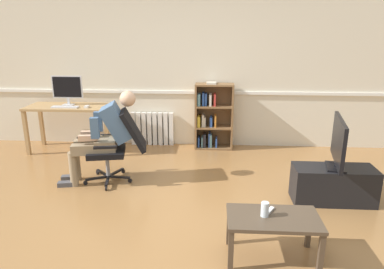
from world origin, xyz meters
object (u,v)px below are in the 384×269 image
at_px(imac_monitor, 67,88).
at_px(coffee_table, 273,223).
at_px(radiator, 152,129).
at_px(tv_stand, 333,185).
at_px(bookshelf, 212,117).
at_px(tv_screen, 339,143).
at_px(computer_desk, 71,112).
at_px(person_seated, 104,134).
at_px(drinking_glass, 265,209).
at_px(office_chair, 119,143).
at_px(computer_mouse, 87,107).
at_px(spare_remote, 269,211).
at_px(keyboard, 65,107).

xyz_separation_m(imac_monitor, coffee_table, (2.89, -2.79, -0.68)).
distance_m(radiator, tv_stand, 3.15).
relative_size(imac_monitor, bookshelf, 0.44).
xyz_separation_m(bookshelf, coffee_table, (0.56, -3.00, -0.18)).
xyz_separation_m(tv_screen, coffee_table, (-0.87, -1.12, -0.37)).
distance_m(imac_monitor, coffee_table, 4.07).
relative_size(computer_desk, person_seated, 1.15).
distance_m(radiator, drinking_glass, 3.45).
bearing_deg(bookshelf, radiator, 174.51).
bearing_deg(office_chair, tv_screen, 69.81).
relative_size(tv_screen, coffee_table, 1.05).
distance_m(tv_screen, drinking_glass, 1.49).
height_order(computer_desk, office_chair, office_chair).
relative_size(computer_mouse, drinking_glass, 0.78).
height_order(computer_mouse, spare_remote, computer_mouse).
bearing_deg(drinking_glass, tv_stand, 49.68).
distance_m(office_chair, tv_stand, 2.67).
height_order(keyboard, spare_remote, keyboard).
relative_size(computer_desk, imac_monitor, 2.80).
height_order(keyboard, tv_screen, tv_screen).
relative_size(computer_mouse, coffee_table, 0.13).
height_order(tv_screen, drinking_glass, tv_screen).
relative_size(keyboard, drinking_glass, 3.28).
bearing_deg(computer_desk, spare_remote, -43.00).
xyz_separation_m(imac_monitor, person_seated, (0.97, -1.27, -0.38)).
height_order(radiator, tv_stand, radiator).
distance_m(bookshelf, coffee_table, 3.06).
xyz_separation_m(computer_desk, tv_screen, (3.71, -1.59, 0.07)).
bearing_deg(computer_mouse, coffee_table, -45.70).
xyz_separation_m(radiator, tv_stand, (2.46, -1.98, -0.07)).
height_order(keyboard, bookshelf, bookshelf).
xyz_separation_m(radiator, drinking_glass, (1.51, -3.09, 0.18)).
bearing_deg(coffee_table, tv_stand, 52.20).
bearing_deg(keyboard, computer_desk, 78.48).
xyz_separation_m(computer_mouse, bookshelf, (1.97, 0.41, -0.24)).
relative_size(computer_desk, office_chair, 1.45).
relative_size(keyboard, office_chair, 0.44).
relative_size(tv_stand, tv_screen, 1.12).
xyz_separation_m(keyboard, drinking_glass, (2.79, -2.56, -0.30)).
height_order(keyboard, coffee_table, keyboard).
relative_size(office_chair, person_seated, 0.80).
relative_size(radiator, coffee_table, 0.94).
height_order(bookshelf, spare_remote, bookshelf).
xyz_separation_m(radiator, coffee_table, (1.59, -3.10, 0.06)).
bearing_deg(spare_remote, computer_desk, -12.92).
bearing_deg(imac_monitor, spare_remote, -43.28).
bearing_deg(bookshelf, office_chair, -129.41).
xyz_separation_m(tv_stand, drinking_glass, (-0.95, -1.12, 0.26)).
bearing_deg(keyboard, person_seated, -48.08).
bearing_deg(radiator, coffee_table, -62.89).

